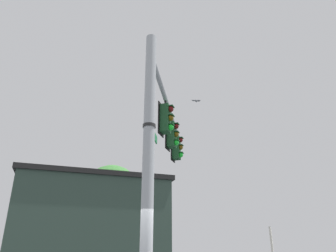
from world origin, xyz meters
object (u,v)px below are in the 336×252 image
(street_name_sign, at_px, (151,130))
(bird_flying, at_px, (196,101))
(traffic_light_mid_outer, at_px, (177,148))
(traffic_light_nearest_pole, at_px, (166,119))
(traffic_light_mid_inner, at_px, (172,135))

(street_name_sign, bearing_deg, bird_flying, -177.73)
(traffic_light_mid_outer, xyz_separation_m, street_name_sign, (5.59, 0.98, -1.41))
(traffic_light_mid_outer, xyz_separation_m, bird_flying, (-1.02, 0.72, 2.73))
(traffic_light_nearest_pole, bearing_deg, traffic_light_mid_outer, -169.85)
(street_name_sign, bearing_deg, traffic_light_mid_outer, -170.07)
(traffic_light_mid_inner, distance_m, bird_flying, 3.79)
(traffic_light_nearest_pole, distance_m, traffic_light_mid_outer, 3.22)
(traffic_light_nearest_pole, xyz_separation_m, street_name_sign, (2.42, 0.41, -1.41))
(traffic_light_mid_inner, distance_m, traffic_light_mid_outer, 1.61)
(traffic_light_nearest_pole, height_order, traffic_light_mid_outer, same)
(traffic_light_nearest_pole, relative_size, traffic_light_mid_outer, 1.00)
(traffic_light_mid_outer, height_order, bird_flying, bird_flying)
(traffic_light_nearest_pole, relative_size, street_name_sign, 1.05)
(traffic_light_mid_outer, bearing_deg, street_name_sign, 9.93)
(traffic_light_mid_inner, height_order, street_name_sign, traffic_light_mid_inner)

